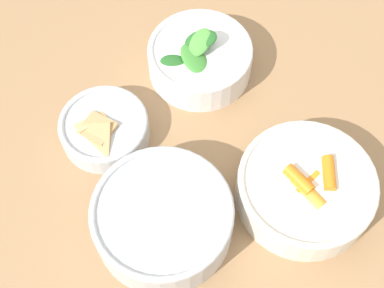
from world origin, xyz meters
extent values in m
plane|color=#4C4238|center=(0.00, 0.00, 0.00)|extent=(10.00, 10.00, 0.00)
cube|color=#99724C|center=(0.00, 0.00, 0.72)|extent=(1.23, 0.95, 0.03)
cube|color=olive|center=(-0.55, -0.41, 0.35)|extent=(0.06, 0.06, 0.70)
cylinder|color=silver|center=(-0.10, 0.13, 0.76)|extent=(0.19, 0.19, 0.05)
torus|color=silver|center=(-0.10, 0.13, 0.79)|extent=(0.19, 0.19, 0.01)
cylinder|color=orange|center=(-0.09, 0.13, 0.77)|extent=(0.05, 0.05, 0.02)
cylinder|color=orange|center=(-0.11, 0.14, 0.77)|extent=(0.03, 0.05, 0.02)
cylinder|color=orange|center=(-0.09, 0.14, 0.78)|extent=(0.03, 0.06, 0.02)
cylinder|color=orange|center=(-0.10, 0.13, 0.78)|extent=(0.05, 0.03, 0.02)
cylinder|color=orange|center=(-0.13, 0.14, 0.79)|extent=(0.04, 0.05, 0.02)
cylinder|color=orange|center=(-0.09, 0.12, 0.79)|extent=(0.02, 0.05, 0.02)
cylinder|color=white|center=(-0.11, -0.14, 0.76)|extent=(0.17, 0.17, 0.05)
torus|color=white|center=(-0.11, -0.14, 0.78)|extent=(0.17, 0.17, 0.01)
ellipsoid|color=#4C933D|center=(-0.11, -0.14, 0.80)|extent=(0.06, 0.05, 0.03)
ellipsoid|color=#3D8433|center=(-0.09, -0.13, 0.79)|extent=(0.04, 0.06, 0.03)
ellipsoid|color=#235B23|center=(-0.06, -0.15, 0.78)|extent=(0.05, 0.05, 0.02)
ellipsoid|color=#4C933D|center=(-0.09, -0.09, 0.77)|extent=(0.05, 0.05, 0.04)
ellipsoid|color=#235B23|center=(-0.12, -0.15, 0.79)|extent=(0.04, 0.04, 0.03)
ellipsoid|color=#235B23|center=(-0.11, -0.15, 0.80)|extent=(0.06, 0.05, 0.03)
ellipsoid|color=#3D8433|center=(-0.07, -0.12, 0.77)|extent=(0.06, 0.07, 0.03)
cylinder|color=silver|center=(0.09, 0.06, 0.76)|extent=(0.19, 0.19, 0.06)
torus|color=silver|center=(0.09, 0.06, 0.80)|extent=(0.19, 0.19, 0.01)
cylinder|color=#936042|center=(0.09, 0.06, 0.75)|extent=(0.18, 0.18, 0.04)
ellipsoid|color=#AD7551|center=(0.12, 0.06, 0.78)|extent=(0.01, 0.01, 0.01)
ellipsoid|color=#8E5B3D|center=(0.08, 0.01, 0.78)|extent=(0.01, 0.01, 0.01)
ellipsoid|color=#A36B4C|center=(0.06, 0.00, 0.78)|extent=(0.01, 0.01, 0.01)
ellipsoid|color=#8E5B3D|center=(0.03, 0.02, 0.78)|extent=(0.01, 0.01, 0.01)
ellipsoid|color=#8E5B3D|center=(0.09, 0.10, 0.78)|extent=(0.01, 0.01, 0.01)
ellipsoid|color=#A36B4C|center=(0.09, 0.03, 0.78)|extent=(0.01, 0.01, 0.01)
ellipsoid|color=#AD7551|center=(0.08, 0.06, 0.78)|extent=(0.01, 0.01, 0.01)
ellipsoid|color=#AD7551|center=(0.11, 0.01, 0.78)|extent=(0.01, 0.01, 0.01)
ellipsoid|color=#A36B4C|center=(0.04, 0.12, 0.78)|extent=(0.01, 0.01, 0.01)
ellipsoid|color=#AD7551|center=(0.09, 0.14, 0.78)|extent=(0.01, 0.01, 0.01)
ellipsoid|color=#8E5B3D|center=(0.05, 0.01, 0.78)|extent=(0.01, 0.01, 0.01)
cylinder|color=tan|center=(0.06, 0.03, 0.78)|extent=(0.03, 0.03, 0.01)
cylinder|color=tan|center=(0.13, 0.04, 0.78)|extent=(0.03, 0.03, 0.01)
cylinder|color=silver|center=(0.08, -0.12, 0.75)|extent=(0.14, 0.14, 0.04)
torus|color=silver|center=(0.08, -0.12, 0.77)|extent=(0.14, 0.14, 0.01)
cube|color=tan|center=(0.10, -0.11, 0.76)|extent=(0.05, 0.06, 0.02)
cube|color=tan|center=(0.09, -0.14, 0.76)|extent=(0.07, 0.07, 0.01)
cube|color=tan|center=(0.10, -0.15, 0.76)|extent=(0.05, 0.05, 0.02)
cube|color=tan|center=(0.11, -0.10, 0.77)|extent=(0.07, 0.07, 0.03)
cube|color=tan|center=(0.09, -0.12, 0.77)|extent=(0.06, 0.06, 0.01)
camera|label=1|loc=(0.20, 0.30, 1.45)|focal=50.00mm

